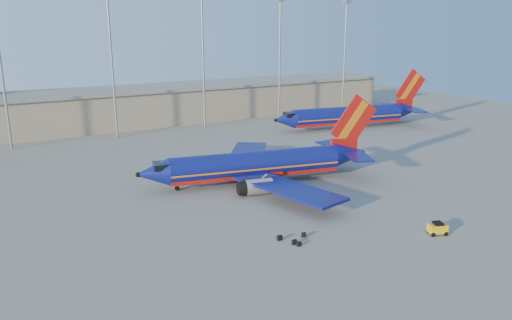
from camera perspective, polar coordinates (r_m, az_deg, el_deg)
The scene contains 7 objects.
ground at distance 68.18m, azimuth -1.26°, elevation -4.22°, with size 220.00×220.00×0.00m, color slate.
terminal_building at distance 122.84m, azimuth -10.37°, elevation 6.38°, with size 122.00×16.00×8.50m.
light_mast_row at distance 108.59m, azimuth -11.01°, elevation 12.24°, with size 101.60×1.60×28.65m.
aircraft_main at distance 73.61m, azimuth 0.52°, elevation -0.56°, with size 36.53×34.78×12.50m.
aircraft_second at distance 115.01m, azimuth 10.78°, elevation 5.08°, with size 37.74×15.35×12.87m.
baggage_tug at distance 59.65m, azimuth 20.03°, elevation -7.32°, with size 2.34×1.88×1.47m.
luggage_pile at distance 54.68m, azimuth 4.23°, elevation -9.05°, with size 3.31×2.66×0.53m.
Camera 1 is at (-30.98, -56.33, 22.70)m, focal length 35.00 mm.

